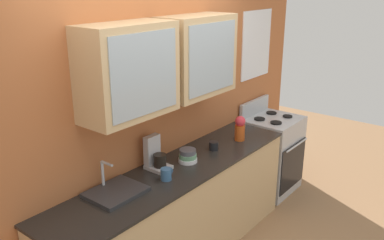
# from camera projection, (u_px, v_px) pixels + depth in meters

# --- Properties ---
(back_wall_unit) EXTENTS (4.93, 0.45, 2.67)m
(back_wall_unit) POSITION_uv_depth(u_px,v_px,m) (152.00, 104.00, 3.58)
(back_wall_unit) COLOR #B76638
(back_wall_unit) RESTS_ON ground_plane
(counter) EXTENTS (2.69, 0.60, 0.92)m
(counter) POSITION_uv_depth(u_px,v_px,m) (179.00, 215.00, 3.72)
(counter) COLOR tan
(counter) RESTS_ON ground_plane
(stove_range) EXTENTS (0.64, 0.61, 1.10)m
(stove_range) POSITION_uv_depth(u_px,v_px,m) (271.00, 154.00, 4.99)
(stove_range) COLOR silver
(stove_range) RESTS_ON ground_plane
(sink_faucet) EXTENTS (0.42, 0.35, 0.24)m
(sink_faucet) POSITION_uv_depth(u_px,v_px,m) (116.00, 191.00, 3.15)
(sink_faucet) COLOR #2D2D30
(sink_faucet) RESTS_ON counter
(bowl_stack) EXTENTS (0.17, 0.17, 0.12)m
(bowl_stack) POSITION_uv_depth(u_px,v_px,m) (188.00, 156.00, 3.68)
(bowl_stack) COLOR white
(bowl_stack) RESTS_ON counter
(vase) EXTENTS (0.10, 0.10, 0.25)m
(vase) POSITION_uv_depth(u_px,v_px,m) (240.00, 128.00, 4.16)
(vase) COLOR #BF4C19
(vase) RESTS_ON counter
(cup_near_sink) EXTENTS (0.13, 0.09, 0.10)m
(cup_near_sink) POSITION_uv_depth(u_px,v_px,m) (166.00, 174.00, 3.36)
(cup_near_sink) COLOR #38608C
(cup_near_sink) RESTS_ON counter
(cup_near_bowls) EXTENTS (0.12, 0.09, 0.08)m
(cup_near_bowls) POSITION_uv_depth(u_px,v_px,m) (214.00, 146.00, 3.95)
(cup_near_bowls) COLOR black
(cup_near_bowls) RESTS_ON counter
(coffee_maker) EXTENTS (0.17, 0.20, 0.29)m
(coffee_maker) POSITION_uv_depth(u_px,v_px,m) (156.00, 156.00, 3.55)
(coffee_maker) COLOR #B7B7BC
(coffee_maker) RESTS_ON counter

